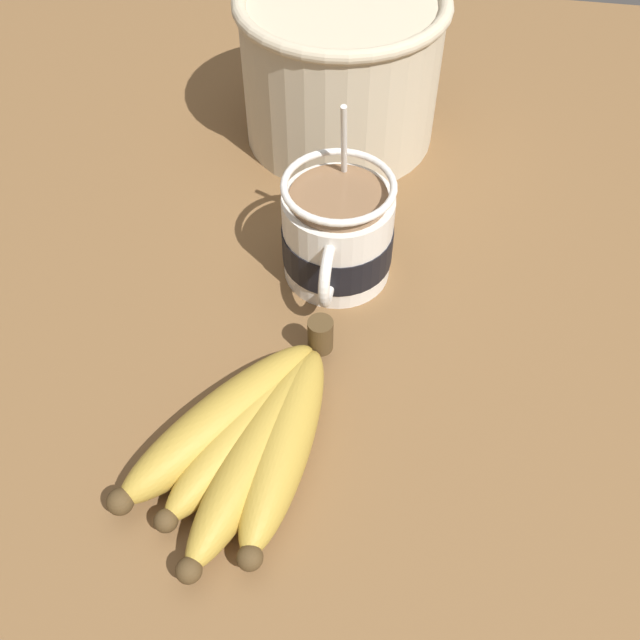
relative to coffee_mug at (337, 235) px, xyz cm
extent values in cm
cube|color=brown|center=(4.96, -0.86, -5.83)|extent=(118.32, 118.32, 3.15)
cylinder|color=white|center=(-0.12, 0.00, -0.16)|extent=(9.24, 9.24, 8.18)
cylinder|color=black|center=(-0.12, 0.00, -0.93)|extent=(9.44, 9.44, 3.32)
torus|color=white|center=(5.42, 0.00, 0.50)|extent=(5.46, 0.90, 5.46)
cylinder|color=#846042|center=(-0.12, 0.00, 4.03)|extent=(8.04, 8.04, 0.40)
torus|color=white|center=(-0.12, 0.00, 5.25)|extent=(9.24, 9.24, 0.60)
cylinder|color=silver|center=(-3.28, 0.00, 4.28)|extent=(3.57, 0.50, 14.17)
ellipsoid|color=silver|center=(-1.73, 0.00, -2.75)|extent=(3.00, 2.00, 0.80)
cylinder|color=#4C381E|center=(9.65, 0.16, -1.43)|extent=(2.00, 2.00, 3.00)
ellipsoid|color=#B79338|center=(17.74, -5.53, -2.21)|extent=(16.91, 13.58, 4.09)
sphere|color=#4C381E|center=(25.02, -10.65, -2.21)|extent=(1.84, 1.84, 1.84)
ellipsoid|color=#B79338|center=(18.13, -3.82, -2.47)|extent=(16.66, 10.32, 3.56)
sphere|color=#4C381E|center=(25.70, -7.36, -2.47)|extent=(1.60, 1.60, 1.60)
ellipsoid|color=#B79338|center=(19.62, -2.53, -2.36)|extent=(19.00, 8.51, 3.78)
sphere|color=#4C381E|center=(28.63, -4.97, -2.36)|extent=(1.70, 1.70, 1.70)
ellipsoid|color=#B79338|center=(18.94, -0.67, -2.35)|extent=(16.94, 5.27, 3.80)
sphere|color=#4C381E|center=(27.24, -1.41, -2.35)|extent=(1.71, 1.71, 1.71)
cylinder|color=beige|center=(-20.16, -2.75, 2.84)|extent=(19.42, 19.42, 14.19)
torus|color=beige|center=(-20.16, -2.75, 9.93)|extent=(20.39, 20.39, 1.36)
camera|label=1|loc=(43.28, 5.70, 41.46)|focal=40.00mm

